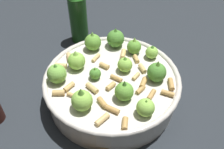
# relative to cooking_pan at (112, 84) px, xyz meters

# --- Properties ---
(ground_plane) EXTENTS (2.40, 2.40, 0.00)m
(ground_plane) POSITION_rel_cooking_pan_xyz_m (-0.00, -0.00, -0.05)
(ground_plane) COLOR #23282D
(cooking_pan) EXTENTS (0.32, 0.32, 0.13)m
(cooking_pan) POSITION_rel_cooking_pan_xyz_m (0.00, 0.00, 0.00)
(cooking_pan) COLOR beige
(cooking_pan) RESTS_ON ground
(olive_oil_bottle) EXTENTS (0.05, 0.05, 0.20)m
(olive_oil_bottle) POSITION_rel_cooking_pan_xyz_m (0.15, 0.22, 0.03)
(olive_oil_bottle) COLOR #1E4C19
(olive_oil_bottle) RESTS_ON ground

